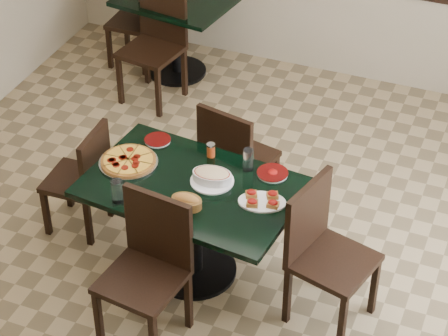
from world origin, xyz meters
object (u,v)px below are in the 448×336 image
at_px(back_chair_near, 157,38).
at_px(back_chair_left, 141,16).
at_px(chair_right, 322,246).
at_px(lasagna_casserole, 212,176).
at_px(chair_far, 233,155).
at_px(bread_basket, 187,201).
at_px(back_table, 176,22).
at_px(bruschetta_platter, 262,200).
at_px(chair_near, 150,261).
at_px(chair_left, 84,175).
at_px(pepperoni_pizza, 128,161).
at_px(main_table, 193,207).

distance_m(back_chair_near, back_chair_left, 0.57).
height_order(chair_right, lasagna_casserole, chair_right).
xyz_separation_m(chair_far, bread_basket, (0.04, -0.88, 0.26)).
distance_m(back_table, bruschetta_platter, 2.93).
height_order(chair_near, chair_right, chair_near).
bearing_deg(chair_near, lasagna_casserole, 84.27).
relative_size(back_table, lasagna_casserole, 3.77).
bearing_deg(chair_right, back_table, 55.79).
bearing_deg(chair_left, back_table, -174.20).
xyz_separation_m(chair_left, pepperoni_pizza, (0.41, -0.09, 0.30)).
bearing_deg(back_chair_left, chair_right, 44.63).
height_order(back_table, bread_basket, bread_basket).
relative_size(chair_near, chair_right, 1.00).
relative_size(back_table, bruschetta_platter, 3.09).
distance_m(chair_far, back_chair_left, 2.35).
relative_size(chair_near, pepperoni_pizza, 2.52).
xyz_separation_m(chair_far, lasagna_casserole, (0.09, -0.60, 0.27)).
relative_size(chair_near, lasagna_casserole, 3.51).
bearing_deg(back_chair_left, chair_near, 26.73).
bearing_deg(back_chair_near, chair_right, -34.83).
bearing_deg(bruschetta_platter, chair_far, 108.77).
relative_size(chair_far, back_chair_left, 1.06).
xyz_separation_m(main_table, back_chair_near, (-1.20, 1.98, -0.01)).
relative_size(main_table, chair_far, 1.52).
relative_size(main_table, chair_left, 1.70).
xyz_separation_m(chair_far, back_chair_left, (-1.58, 1.73, -0.03)).
height_order(chair_near, back_chair_left, chair_near).
bearing_deg(main_table, chair_far, 94.33).
xyz_separation_m(main_table, pepperoni_pizza, (-0.48, 0.06, 0.20)).
bearing_deg(back_table, main_table, -55.30).
height_order(chair_far, chair_near, chair_near).
height_order(back_table, chair_far, chair_far).
height_order(chair_far, pepperoni_pizza, chair_far).
relative_size(chair_far, back_chair_near, 0.95).
bearing_deg(pepperoni_pizza, chair_near, -54.41).
bearing_deg(chair_far, bread_basket, 104.51).
bearing_deg(pepperoni_pizza, bruschetta_platter, -3.66).
xyz_separation_m(chair_far, chair_left, (-0.91, -0.53, -0.06)).
xyz_separation_m(back_table, back_chair_left, (-0.36, 0.03, -0.03)).
bearing_deg(back_table, chair_far, -46.43).
bearing_deg(back_chair_near, main_table, -49.62).
bearing_deg(chair_far, chair_right, 152.75).
height_order(lasagna_casserole, bread_basket, lasagna_casserole).
distance_m(chair_left, bruschetta_platter, 1.41).
xyz_separation_m(back_table, chair_left, (0.31, -2.24, -0.05)).
distance_m(main_table, back_table, 2.67).
height_order(back_table, pepperoni_pizza, pepperoni_pizza).
relative_size(main_table, back_table, 1.35).
bearing_deg(chair_near, back_chair_left, 124.36).
height_order(chair_right, bread_basket, chair_right).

